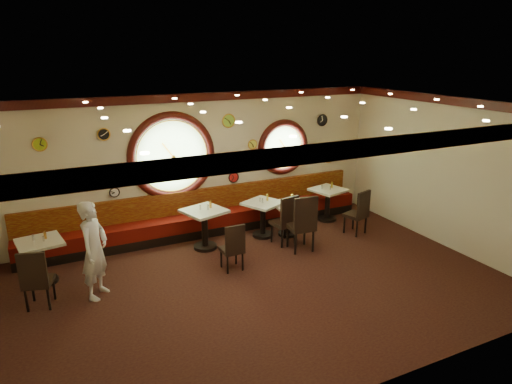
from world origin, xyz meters
name	(u,v)px	position (x,y,z in m)	size (l,w,h in m)	color
floor	(255,285)	(0.00, 0.00, 0.00)	(9.00, 6.00, 0.00)	black
ceiling	(255,108)	(0.00, 0.00, 3.20)	(9.00, 6.00, 0.02)	gold
wall_back	(198,164)	(0.00, 3.00, 1.60)	(9.00, 0.02, 3.20)	beige
wall_front	(368,277)	(0.00, -3.00, 1.60)	(9.00, 0.02, 3.20)	beige
wall_right	(446,173)	(4.50, 0.00, 1.60)	(0.02, 6.00, 3.20)	beige
molding_back	(196,97)	(0.00, 2.95, 3.11)	(9.00, 0.10, 0.18)	#360B09
molding_front	(376,147)	(0.00, -2.95, 3.11)	(9.00, 0.10, 0.18)	#360B09
molding_right	(453,101)	(4.45, 0.00, 3.11)	(0.10, 6.00, 0.18)	#360B09
banquette_base	(205,230)	(0.00, 2.72, 0.10)	(8.00, 0.55, 0.20)	black
banquette_seat	(204,219)	(0.00, 2.72, 0.35)	(8.00, 0.55, 0.30)	#570B07
banquette_back	(200,200)	(0.00, 2.94, 0.75)	(8.00, 0.10, 0.55)	#5C0D07
porthole_left_glass	(172,156)	(-0.60, 3.00, 1.85)	(1.66, 1.66, 0.02)	#94C878
porthole_left_frame	(172,156)	(-0.60, 2.98, 1.85)	(1.98, 1.98, 0.18)	#360B09
porthole_left_ring	(173,157)	(-0.60, 2.95, 1.85)	(1.61, 1.61, 0.03)	gold
porthole_right_glass	(283,147)	(2.20, 3.00, 1.80)	(1.10, 1.10, 0.02)	#94C878
porthole_right_frame	(283,147)	(2.20, 2.98, 1.80)	(1.38, 1.38, 0.18)	#360B09
porthole_right_ring	(284,147)	(2.20, 2.95, 1.80)	(1.09, 1.09, 0.03)	gold
wall_clock_0	(104,134)	(-2.00, 2.96, 2.45)	(0.24, 0.24, 0.03)	black
wall_clock_1	(40,144)	(-3.20, 2.96, 2.35)	(0.26, 0.26, 0.03)	#ACCE29
wall_clock_2	(252,144)	(1.35, 2.96, 1.95)	(0.22, 0.22, 0.03)	#E6EA4E
wall_clock_3	(229,121)	(0.75, 2.96, 2.55)	(0.30, 0.30, 0.03)	#9DD442
wall_clock_4	(23,186)	(-3.60, 2.96, 1.55)	(0.32, 0.32, 0.03)	red
wall_clock_5	(233,177)	(0.85, 2.96, 1.20)	(0.24, 0.24, 0.03)	red
wall_clock_6	(329,156)	(3.55, 2.96, 1.45)	(0.34, 0.34, 0.03)	white
wall_clock_7	(322,120)	(3.30, 2.96, 2.40)	(0.28, 0.28, 0.03)	black
wall_clock_8	(114,192)	(-1.90, 2.96, 1.20)	(0.20, 0.20, 0.03)	white
wall_clock_9	(93,181)	(-2.30, 2.96, 1.50)	(0.36, 0.36, 0.03)	yellow
table_a	(42,256)	(-3.43, 1.80, 0.52)	(0.86, 0.86, 0.82)	black
table_b	(205,224)	(-0.26, 1.95, 0.55)	(0.99, 0.99, 0.88)	black
table_c	(263,215)	(1.16, 2.00, 0.52)	(0.99, 0.99, 0.82)	black
table_d	(288,215)	(1.71, 1.82, 0.49)	(0.75, 0.75, 0.77)	black
table_e	(328,200)	(3.08, 2.23, 0.51)	(0.91, 0.91, 0.82)	black
chair_a	(36,276)	(-3.54, 0.86, 0.59)	(0.54, 0.54, 0.64)	black
chair_b	(233,244)	(-0.12, 0.71, 0.55)	(0.41, 0.41, 0.59)	black
chair_c	(287,217)	(1.40, 1.35, 0.64)	(0.54, 0.54, 0.69)	black
chair_d	(303,220)	(1.54, 0.89, 0.71)	(0.57, 0.57, 0.76)	black
chair_e	(359,210)	(3.19, 1.14, 0.60)	(0.55, 0.55, 0.65)	black
condiment_a_salt	(33,237)	(-3.52, 1.88, 0.88)	(0.04, 0.04, 0.11)	silver
condiment_b_salt	(200,207)	(-0.33, 1.98, 0.93)	(0.04, 0.04, 0.11)	silver
condiment_c_salt	(260,200)	(1.10, 2.04, 0.87)	(0.03, 0.03, 0.10)	silver
condiment_d_salt	(282,201)	(1.60, 1.91, 0.82)	(0.03, 0.03, 0.09)	silver
condiment_a_pepper	(43,239)	(-3.36, 1.75, 0.87)	(0.04, 0.04, 0.10)	silver
condiment_b_pepper	(208,207)	(-0.19, 1.91, 0.93)	(0.04, 0.04, 0.11)	#B9B9BD
condiment_c_pepper	(262,201)	(1.11, 1.95, 0.88)	(0.04, 0.04, 0.11)	silver
condiment_d_pepper	(290,201)	(1.73, 1.79, 0.82)	(0.04, 0.04, 0.10)	silver
condiment_a_bottle	(45,235)	(-3.33, 1.86, 0.89)	(0.05, 0.05, 0.15)	#C7852E
condiment_b_bottle	(210,204)	(-0.09, 2.01, 0.96)	(0.05, 0.05, 0.17)	gold
condiment_c_bottle	(267,197)	(1.29, 2.06, 0.90)	(0.05, 0.05, 0.16)	gold
condiment_d_bottle	(292,198)	(1.83, 1.87, 0.86)	(0.05, 0.05, 0.17)	gold
condiment_e_salt	(322,187)	(2.93, 2.30, 0.86)	(0.03, 0.03, 0.09)	silver
condiment_e_pepper	(330,188)	(3.08, 2.16, 0.86)	(0.03, 0.03, 0.09)	silver
condiment_e_bottle	(332,185)	(3.21, 2.27, 0.89)	(0.05, 0.05, 0.15)	yellow
waiter	(94,250)	(-2.60, 0.87, 0.86)	(0.63, 0.41, 1.72)	white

